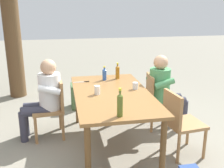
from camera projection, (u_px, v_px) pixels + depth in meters
The scene contains 14 objects.
ground_plane at pixel (112, 144), 3.83m from camera, with size 24.00×24.00×0.00m, color gray.
dining_table at pixel (112, 98), 3.63m from camera, with size 1.84×1.01×0.78m.
chair_near_right at pixel (157, 98), 4.23m from camera, with size 0.49×0.49×0.87m.
chair_far_right at pixel (53, 105), 3.94m from camera, with size 0.48×0.48×0.87m.
chair_near_left at pixel (180, 120), 3.44m from camera, with size 0.49×0.49×0.87m.
person_in_white_shirt at pixel (164, 88), 4.20m from camera, with size 0.47×0.61×1.18m.
person_in_plaid_shirt at pixel (45, 95), 3.87m from camera, with size 0.47×0.61×1.18m.
bottle_olive at pixel (120, 104), 2.82m from camera, with size 0.06×0.06×0.31m.
bottle_amber at pixel (118, 72), 4.24m from camera, with size 0.06×0.06×0.26m.
bottle_blue at pixel (105, 74), 4.17m from camera, with size 0.06×0.06×0.22m.
cup_glass at pixel (135, 86), 3.74m from camera, with size 0.08×0.08×0.10m, color silver.
cup_white at pixel (97, 90), 3.52m from camera, with size 0.07×0.07×0.12m, color white.
table_knife at pixel (83, 82), 4.08m from camera, with size 0.02×0.24×0.01m.
backpack_by_far_side at pixel (76, 96), 5.13m from camera, with size 0.33×0.22×0.46m.
Camera 1 is at (-3.36, 0.64, 1.93)m, focal length 43.07 mm.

